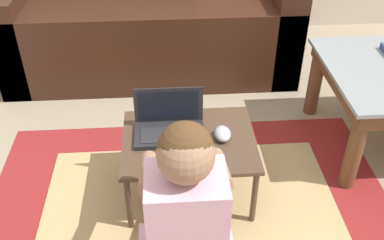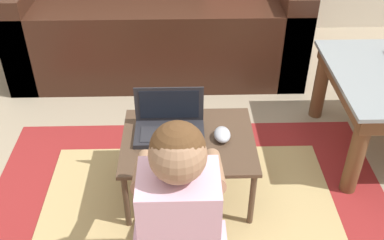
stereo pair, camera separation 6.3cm
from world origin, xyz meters
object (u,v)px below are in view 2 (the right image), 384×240
at_px(laptop, 169,126).
at_px(computer_mouse, 222,134).
at_px(person_seated, 180,226).
at_px(couch, 161,15).
at_px(laptop_desk, 188,145).

relative_size(laptop, computer_mouse, 2.90).
relative_size(laptop, person_seated, 0.40).
xyz_separation_m(couch, computer_mouse, (0.29, -1.24, 0.01)).
bearing_deg(computer_mouse, person_seated, -110.47).
bearing_deg(laptop, laptop_desk, -30.51).
distance_m(couch, laptop, 1.20).
relative_size(laptop_desk, computer_mouse, 5.52).
relative_size(couch, computer_mouse, 17.48).
height_order(couch, computer_mouse, couch).
bearing_deg(laptop, person_seated, -85.57).
relative_size(couch, laptop_desk, 3.17).
distance_m(laptop_desk, computer_mouse, 0.15).
distance_m(laptop, computer_mouse, 0.22).
bearing_deg(laptop_desk, computer_mouse, 0.45).
distance_m(laptop_desk, person_seated, 0.47).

